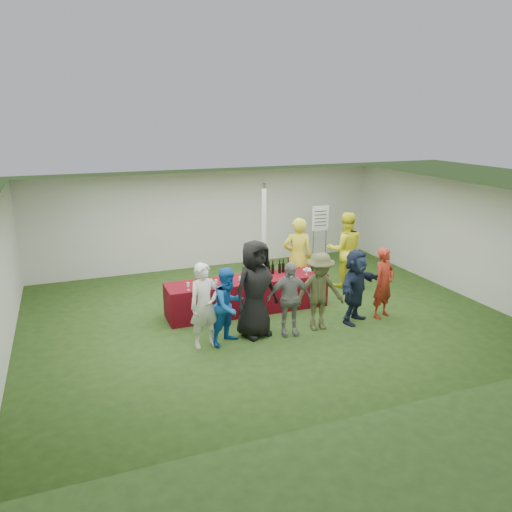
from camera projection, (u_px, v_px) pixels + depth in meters
name	position (u px, v px, depth m)	size (l,w,h in m)	color
ground	(263.00, 315.00, 10.89)	(60.00, 60.00, 0.00)	#284719
tent	(264.00, 241.00, 11.77)	(10.00, 10.00, 10.00)	white
serving_table	(248.00, 295.00, 11.05)	(3.60, 0.80, 0.75)	maroon
wine_bottles	(274.00, 269.00, 11.27)	(0.80, 0.14, 0.32)	black
wine_glasses	(230.00, 280.00, 10.52)	(2.80, 0.15, 0.16)	silver
water_bottle	(252.00, 273.00, 11.04)	(0.07, 0.07, 0.23)	silver
bar_towel	(309.00, 270.00, 11.52)	(0.25, 0.18, 0.03)	white
dump_bucket	(319.00, 270.00, 11.30)	(0.25, 0.25, 0.18)	slate
wine_list_sign	(320.00, 223.00, 13.87)	(0.50, 0.03, 1.80)	slate
staff_pourer	(297.00, 257.00, 11.86)	(0.70, 0.46, 1.91)	gold
staff_back	(345.00, 250.00, 12.52)	(0.93, 0.72, 1.91)	yellow
customer_0	(205.00, 305.00, 9.25)	(0.59, 0.39, 1.63)	silver
customer_1	(229.00, 306.00, 9.41)	(0.73, 0.57, 1.50)	#1659B5
customer_2	(255.00, 289.00, 9.66)	(0.95, 0.62, 1.94)	black
customer_3	(289.00, 299.00, 9.77)	(0.88, 0.37, 1.50)	gray
customer_4	(319.00, 291.00, 10.00)	(1.04, 0.60, 1.61)	#474B29
customer_5	(356.00, 286.00, 10.36)	(1.46, 0.47, 1.58)	#1A243B
customer_6	(384.00, 283.00, 10.62)	(0.56, 0.37, 1.54)	maroon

